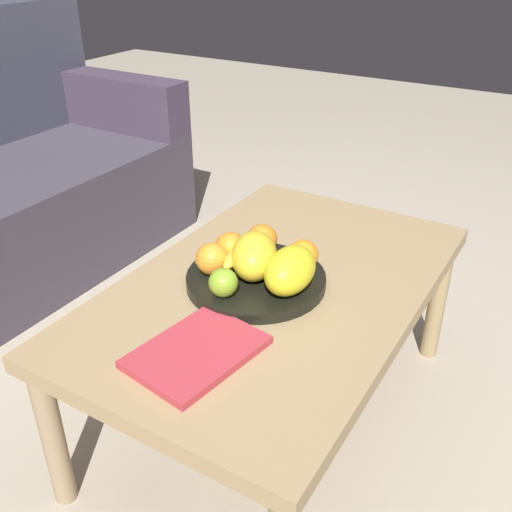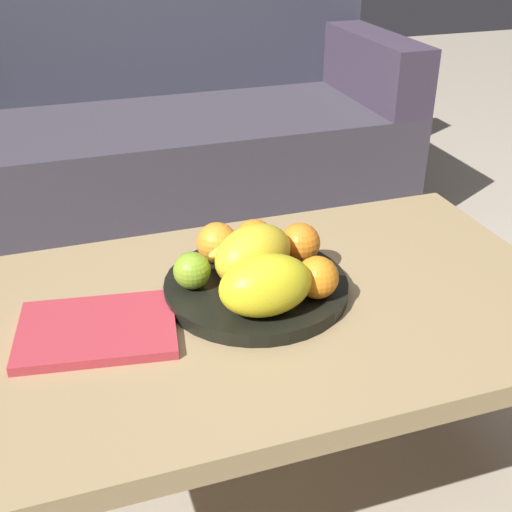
% 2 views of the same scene
% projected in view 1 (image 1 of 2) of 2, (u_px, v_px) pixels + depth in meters
% --- Properties ---
extents(ground_plane, '(8.00, 8.00, 0.00)m').
position_uv_depth(ground_plane, '(273.00, 414.00, 1.57)').
color(ground_plane, '#ACA08B').
extents(coffee_table, '(1.02, 0.64, 0.42)m').
position_uv_depth(coffee_table, '(276.00, 298.00, 1.38)').
color(coffee_table, '#9F845A').
rests_on(coffee_table, ground_plane).
extents(fruit_bowl, '(0.32, 0.32, 0.03)m').
position_uv_depth(fruit_bowl, '(256.00, 279.00, 1.35)').
color(fruit_bowl, black).
rests_on(fruit_bowl, coffee_table).
extents(melon_large_front, '(0.18, 0.16, 0.10)m').
position_uv_depth(melon_large_front, '(254.00, 256.00, 1.31)').
color(melon_large_front, yellow).
rests_on(melon_large_front, fruit_bowl).
extents(melon_smaller_beside, '(0.16, 0.11, 0.10)m').
position_uv_depth(melon_smaller_beside, '(290.00, 270.00, 1.26)').
color(melon_smaller_beside, yellow).
rests_on(melon_smaller_beside, fruit_bowl).
extents(orange_front, '(0.07, 0.07, 0.07)m').
position_uv_depth(orange_front, '(262.00, 239.00, 1.41)').
color(orange_front, orange).
rests_on(orange_front, fruit_bowl).
extents(orange_left, '(0.08, 0.08, 0.08)m').
position_uv_depth(orange_left, '(212.00, 259.00, 1.33)').
color(orange_left, orange).
rests_on(orange_left, fruit_bowl).
extents(orange_right, '(0.07, 0.07, 0.07)m').
position_uv_depth(orange_right, '(303.00, 255.00, 1.35)').
color(orange_right, orange).
rests_on(orange_right, fruit_bowl).
extents(orange_back, '(0.07, 0.07, 0.07)m').
position_uv_depth(orange_back, '(231.00, 247.00, 1.38)').
color(orange_back, orange).
rests_on(orange_back, fruit_bowl).
extents(apple_front, '(0.06, 0.06, 0.06)m').
position_uv_depth(apple_front, '(223.00, 283.00, 1.25)').
color(apple_front, '#7FAB2A').
rests_on(apple_front, fruit_bowl).
extents(banana_bunch, '(0.16, 0.16, 0.06)m').
position_uv_depth(banana_bunch, '(233.00, 256.00, 1.35)').
color(banana_bunch, gold).
rests_on(banana_bunch, fruit_bowl).
extents(magazine, '(0.27, 0.22, 0.02)m').
position_uv_depth(magazine, '(195.00, 351.00, 1.12)').
color(magazine, '#B7343F').
rests_on(magazine, coffee_table).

